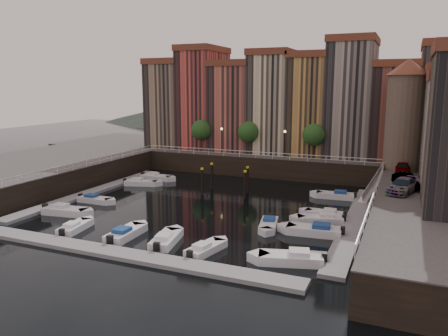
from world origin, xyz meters
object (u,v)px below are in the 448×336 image
at_px(car_c, 403,187).
at_px(car_b, 405,182).
at_px(mooring_pilings, 226,181).
at_px(car_a, 403,169).
at_px(gangway, 374,183).
at_px(boat_left_3, 140,183).
at_px(corner_tower, 405,113).
at_px(boat_left_1, 65,211).
at_px(boat_left_2, 95,199).

bearing_deg(car_c, car_b, 101.23).
bearing_deg(mooring_pilings, car_a, 15.23).
distance_m(gangway, boat_left_3, 30.62).
xyz_separation_m(gangway, car_b, (3.50, -6.45, 1.80)).
height_order(gangway, car_c, car_c).
bearing_deg(car_c, corner_tower, 108.05).
distance_m(boat_left_3, car_b, 33.92).
height_order(boat_left_1, car_c, car_c).
height_order(car_a, car_c, car_c).
relative_size(boat_left_3, car_b, 1.10).
height_order(boat_left_1, boat_left_3, boat_left_1).
xyz_separation_m(boat_left_1, car_b, (33.32, 13.26, 3.32)).
height_order(gangway, boat_left_3, gangway).
bearing_deg(boat_left_1, car_a, 24.27).
bearing_deg(mooring_pilings, gangway, 14.55).
bearing_deg(car_a, car_c, -89.82).
relative_size(corner_tower, boat_left_1, 2.62).
xyz_separation_m(gangway, mooring_pilings, (-17.42, -4.52, -0.27)).
distance_m(mooring_pilings, boat_left_3, 12.85).
relative_size(boat_left_3, car_a, 1.15).
height_order(boat_left_3, car_a, car_a).
height_order(boat_left_2, car_c, car_c).
xyz_separation_m(corner_tower, car_b, (0.60, -10.95, -6.48)).
distance_m(mooring_pilings, car_a, 21.38).
distance_m(corner_tower, boat_left_1, 41.86).
bearing_deg(mooring_pilings, boat_left_1, -129.22).
bearing_deg(gangway, corner_tower, 57.20).
bearing_deg(car_a, boat_left_2, -155.68).
bearing_deg(corner_tower, boat_left_2, -150.06).
bearing_deg(boat_left_2, car_c, 9.17).
distance_m(boat_left_1, boat_left_2, 5.20).
xyz_separation_m(car_a, car_c, (0.17, -9.98, 0.01)).
bearing_deg(car_b, boat_left_2, 173.71).
xyz_separation_m(boat_left_1, car_a, (32.92, 20.78, 3.31)).
bearing_deg(boat_left_2, corner_tower, 29.59).
bearing_deg(car_a, gangway, -161.83).
bearing_deg(boat_left_3, boat_left_2, -106.09).
distance_m(mooring_pilings, boat_left_1, 19.64).
xyz_separation_m(mooring_pilings, car_c, (20.70, -4.38, 2.07)).
bearing_deg(gangway, mooring_pilings, -165.45).
relative_size(mooring_pilings, boat_left_3, 1.30).
bearing_deg(boat_left_1, gangway, 25.48).
bearing_deg(boat_left_3, car_c, -23.73).
relative_size(gangway, car_c, 1.67).
xyz_separation_m(mooring_pilings, boat_left_2, (-12.68, -9.99, -1.31)).
relative_size(gangway, boat_left_2, 1.88).
relative_size(mooring_pilings, car_a, 1.50).
bearing_deg(boat_left_2, mooring_pilings, 37.87).
distance_m(boat_left_1, car_b, 36.01).
bearing_deg(mooring_pilings, car_b, -5.26).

